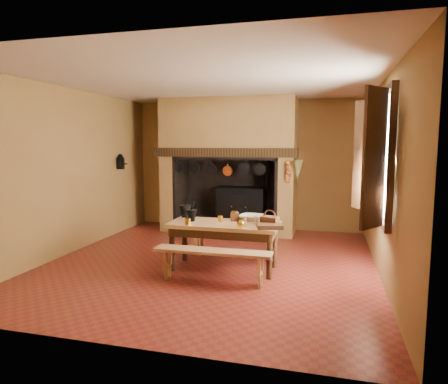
# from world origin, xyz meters

# --- Properties ---
(floor) EXTENTS (5.50, 5.50, 0.00)m
(floor) POSITION_xyz_m (0.00, 0.00, 0.00)
(floor) COLOR maroon
(floor) RESTS_ON ground
(ceiling) EXTENTS (5.50, 5.50, 0.00)m
(ceiling) POSITION_xyz_m (0.00, 0.00, 2.80)
(ceiling) COLOR silver
(ceiling) RESTS_ON back_wall
(back_wall) EXTENTS (5.00, 0.02, 2.80)m
(back_wall) POSITION_xyz_m (0.00, 2.75, 1.40)
(back_wall) COLOR olive
(back_wall) RESTS_ON floor
(wall_left) EXTENTS (0.02, 5.50, 2.80)m
(wall_left) POSITION_xyz_m (-2.50, 0.00, 1.40)
(wall_left) COLOR olive
(wall_left) RESTS_ON floor
(wall_right) EXTENTS (0.02, 5.50, 2.80)m
(wall_right) POSITION_xyz_m (2.50, 0.00, 1.40)
(wall_right) COLOR olive
(wall_right) RESTS_ON floor
(wall_front) EXTENTS (5.00, 0.02, 2.80)m
(wall_front) POSITION_xyz_m (0.00, -2.75, 1.40)
(wall_front) COLOR olive
(wall_front) RESTS_ON floor
(chimney_breast) EXTENTS (2.95, 0.96, 2.80)m
(chimney_breast) POSITION_xyz_m (-0.30, 2.31, 1.81)
(chimney_breast) COLOR olive
(chimney_breast) RESTS_ON floor
(iron_range) EXTENTS (1.12, 0.55, 1.60)m
(iron_range) POSITION_xyz_m (-0.04, 2.45, 0.48)
(iron_range) COLOR black
(iron_range) RESTS_ON floor
(hearth_pans) EXTENTS (0.51, 0.62, 0.20)m
(hearth_pans) POSITION_xyz_m (-1.05, 2.22, 0.09)
(hearth_pans) COLOR gold
(hearth_pans) RESTS_ON floor
(hanging_pans) EXTENTS (1.92, 0.29, 0.27)m
(hanging_pans) POSITION_xyz_m (-0.34, 1.81, 1.36)
(hanging_pans) COLOR black
(hanging_pans) RESTS_ON chimney_breast
(onion_string) EXTENTS (0.12, 0.10, 0.46)m
(onion_string) POSITION_xyz_m (1.00, 1.79, 1.33)
(onion_string) COLOR #A1511D
(onion_string) RESTS_ON chimney_breast
(herb_bunch) EXTENTS (0.20, 0.20, 0.35)m
(herb_bunch) POSITION_xyz_m (1.18, 1.79, 1.38)
(herb_bunch) COLOR brown
(herb_bunch) RESTS_ON chimney_breast
(window) EXTENTS (0.39, 1.75, 1.76)m
(window) POSITION_xyz_m (2.35, -0.40, 1.70)
(window) COLOR white
(window) RESTS_ON wall_right
(wall_coffee_mill) EXTENTS (0.23, 0.16, 0.31)m
(wall_coffee_mill) POSITION_xyz_m (-2.42, 1.55, 1.52)
(wall_coffee_mill) COLOR black
(wall_coffee_mill) RESTS_ON wall_left
(work_table) EXTENTS (1.62, 0.72, 0.70)m
(work_table) POSITION_xyz_m (0.28, -0.28, 0.59)
(work_table) COLOR tan
(work_table) RESTS_ON floor
(bench_front) EXTENTS (1.61, 0.28, 0.45)m
(bench_front) POSITION_xyz_m (0.28, -0.89, 0.34)
(bench_front) COLOR tan
(bench_front) RESTS_ON floor
(bench_back) EXTENTS (1.41, 0.25, 0.40)m
(bench_back) POSITION_xyz_m (0.28, 0.32, 0.30)
(bench_back) COLOR tan
(bench_back) RESTS_ON floor
(mortar_large) EXTENTS (0.19, 0.19, 0.33)m
(mortar_large) POSITION_xyz_m (-0.43, -0.00, 0.81)
(mortar_large) COLOR black
(mortar_large) RESTS_ON work_table
(mortar_small) EXTENTS (0.18, 0.18, 0.30)m
(mortar_small) POSITION_xyz_m (-0.23, -0.28, 0.80)
(mortar_small) COLOR black
(mortar_small) RESTS_ON work_table
(coffee_grinder) EXTENTS (0.18, 0.15, 0.19)m
(coffee_grinder) POSITION_xyz_m (0.40, -0.09, 0.78)
(coffee_grinder) COLOR #392212
(coffee_grinder) RESTS_ON work_table
(brass_mug_a) EXTENTS (0.11, 0.11, 0.10)m
(brass_mug_a) POSITION_xyz_m (-0.19, -0.56, 0.75)
(brass_mug_a) COLOR gold
(brass_mug_a) RESTS_ON work_table
(brass_mug_b) EXTENTS (0.10, 0.10, 0.09)m
(brass_mug_b) POSITION_xyz_m (0.20, -0.19, 0.75)
(brass_mug_b) COLOR gold
(brass_mug_b) RESTS_ON work_table
(mixing_bowl) EXTENTS (0.41, 0.41, 0.09)m
(mixing_bowl) POSITION_xyz_m (0.64, -0.00, 0.75)
(mixing_bowl) COLOR #C5B897
(mixing_bowl) RESTS_ON work_table
(stoneware_crock) EXTENTS (0.14, 0.14, 0.13)m
(stoneware_crock) POSITION_xyz_m (0.60, -0.45, 0.77)
(stoneware_crock) COLOR brown
(stoneware_crock) RESTS_ON work_table
(glass_jar) EXTENTS (0.10, 0.10, 0.13)m
(glass_jar) POSITION_xyz_m (0.77, -0.31, 0.77)
(glass_jar) COLOR beige
(glass_jar) RESTS_ON work_table
(wicker_basket) EXTENTS (0.27, 0.22, 0.23)m
(wicker_basket) POSITION_xyz_m (0.96, -0.31, 0.78)
(wicker_basket) COLOR #502B18
(wicker_basket) RESTS_ON work_table
(wooden_tray) EXTENTS (0.40, 0.33, 0.06)m
(wooden_tray) POSITION_xyz_m (0.99, -0.49, 0.73)
(wooden_tray) COLOR #392212
(wooden_tray) RESTS_ON work_table
(brass_cup) EXTENTS (0.14, 0.14, 0.09)m
(brass_cup) POSITION_xyz_m (0.59, -0.56, 0.75)
(brass_cup) COLOR gold
(brass_cup) RESTS_ON work_table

